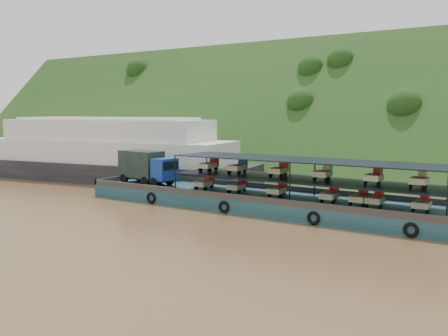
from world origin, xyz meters
The scene contains 4 objects.
ground centered at (0.00, 0.00, 0.00)m, with size 160.00×160.00×0.00m, color brown.
hillside centered at (0.00, 36.00, 0.00)m, with size 140.00×28.00×28.00m, color #1D3A15.
cargo_barge centered at (2.00, 1.86, 1.13)m, with size 35.00×7.18×4.54m.
passenger_ferry centered at (-22.96, 8.30, 3.36)m, with size 39.37×15.38×7.77m.
Camera 1 is at (23.38, -35.94, 8.44)m, focal length 40.00 mm.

